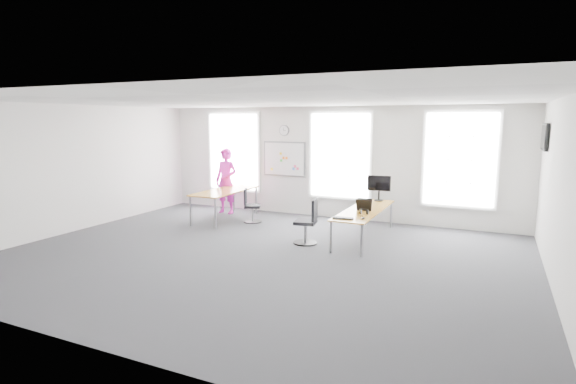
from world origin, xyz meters
The scene contains 24 objects.
floor centered at (0.00, 0.00, 0.00)m, with size 10.00×10.00×0.00m, color #242428.
ceiling centered at (0.00, 0.00, 3.00)m, with size 10.00×10.00×0.00m, color white.
wall_back centered at (0.00, 4.00, 1.50)m, with size 10.00×10.00×0.00m, color silver.
wall_front centered at (0.00, -4.00, 1.50)m, with size 10.00×10.00×0.00m, color silver.
wall_left centered at (-5.00, 0.00, 1.50)m, with size 10.00×10.00×0.00m, color silver.
wall_right centered at (5.00, 0.00, 1.50)m, with size 10.00×10.00×0.00m, color silver.
window_left centered at (-3.00, 3.97, 1.70)m, with size 1.60×0.06×2.20m, color white.
window_mid centered at (0.30, 3.97, 1.70)m, with size 1.60×0.06×2.20m, color white.
window_right centered at (3.30, 3.97, 1.70)m, with size 1.60×0.06×2.20m, color white.
desk_right centered at (1.51, 2.11, 0.63)m, with size 0.74×2.79×0.68m.
desk_left centered at (-2.40, 2.51, 0.73)m, with size 0.87×2.17×0.79m.
chair_right centered at (0.52, 1.23, 0.43)m, with size 0.52×0.52×0.98m.
chair_left centered at (-1.63, 2.51, 0.39)m, with size 0.52×0.52×0.88m.
person centered at (-2.84, 3.26, 0.93)m, with size 0.68×0.44×1.85m, color #E524BA.
whiteboard centered at (-1.35, 3.97, 1.55)m, with size 1.20×0.03×0.90m, color white.
wall_clock centered at (-1.35, 3.97, 2.35)m, with size 0.30×0.30×0.04m, color gray.
tv centered at (4.95, 3.00, 2.30)m, with size 0.06×0.90×0.55m, color black.
keyboard centered at (1.38, 0.97, 0.69)m, with size 0.42×0.15×0.02m, color black.
mouse centered at (1.76, 1.10, 0.70)m, with size 0.07×0.10×0.04m, color black.
lens_cap centered at (1.65, 1.37, 0.68)m, with size 0.06×0.06×0.01m, color black.
headphones centered at (1.63, 1.58, 0.73)m, with size 0.20×0.11×0.12m.
laptop_sleeve centered at (1.54, 1.92, 0.81)m, with size 0.33×0.19×0.27m.
paper_stack centered at (1.41, 2.43, 0.73)m, with size 0.29×0.21×0.10m, color beige.
monitor centered at (1.53, 3.29, 1.05)m, with size 0.56×0.23×0.62m.
Camera 1 is at (4.07, -7.47, 2.63)m, focal length 28.00 mm.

